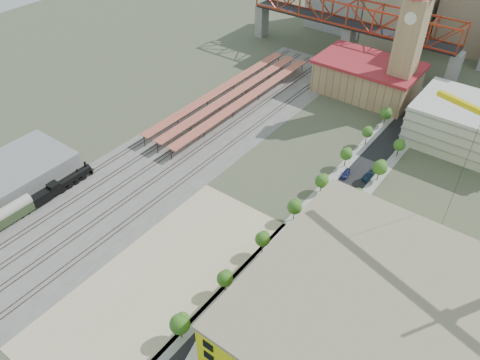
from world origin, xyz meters
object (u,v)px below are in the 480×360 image
Objects in this scene: site_trailer_c at (275,265)px; locomotive at (64,184)px; site_trailer_a at (198,351)px; site_trailer_d at (296,242)px; clock_tower at (411,31)px; construction_building at (366,323)px; site_trailer_b at (234,311)px; coach at (1,219)px.

locomotive is at bearing -156.18° from site_trailer_c.
locomotive is 2.51× the size of site_trailer_a.
clock_tower is at bearing 80.36° from site_trailer_d.
construction_building is 28.62m from site_trailer_b.
coach reaches higher than site_trailer_d.
site_trailer_b is (0.00, 12.22, 0.08)m from site_trailer_a.
site_trailer_b reaches higher than site_trailer_d.
site_trailer_c is at bearing 25.79° from coach.
clock_tower is at bearing 108.35° from site_trailer_c.
site_trailer_b is at bearing -3.76° from locomotive.
site_trailer_a is at bearing -86.22° from clock_tower.
site_trailer_d is at bearing 18.30° from locomotive.
clock_tower is at bearing 80.22° from site_trailer_a.
site_trailer_b is 1.07× the size of site_trailer_d.
site_trailer_b is (66.00, -4.34, -0.76)m from locomotive.
site_trailer_c is (8.00, -92.27, -27.36)m from clock_tower.
site_trailer_c reaches higher than site_trailer_a.
coach is 73.32m from site_trailer_c.
coach is at bearing 169.21° from site_trailer_a.
locomotive reaches higher than site_trailer_b.
site_trailer_d is at bearing 32.21° from coach.
construction_building is at bearing -48.98° from site_trailer_d.
coach is at bearing -153.11° from site_trailer_b.
clock_tower is 139.43m from coach.
locomotive is at bearing -177.25° from construction_building.
site_trailer_a is (66.00, -16.56, -0.84)m from locomotive.
construction_building is (34.00, -99.99, -19.29)m from clock_tower.
site_trailer_c is (0.00, 16.47, 0.08)m from site_trailer_b.
coach is (-58.00, -124.16, -25.69)m from clock_tower.
clock_tower reaches higher than site_trailer_b.
site_trailer_b is 0.94× the size of site_trailer_c.
clock_tower reaches higher than site_trailer_a.
locomotive is at bearing 152.36° from site_trailer_a.
site_trailer_a is (8.00, -120.97, -27.52)m from clock_tower.
coach is 66.10m from site_trailer_a.
coach is 2.10× the size of site_trailer_d.
site_trailer_d is at bearing 103.74° from site_trailer_b.
site_trailer_b is 16.48m from site_trailer_c.
site_trailer_c is 1.14× the size of site_trailer_d.
locomotive is 69.52m from site_trailer_d.
site_trailer_a is at bearing -105.17° from site_trailer_d.
coach is at bearing -115.04° from clock_tower.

